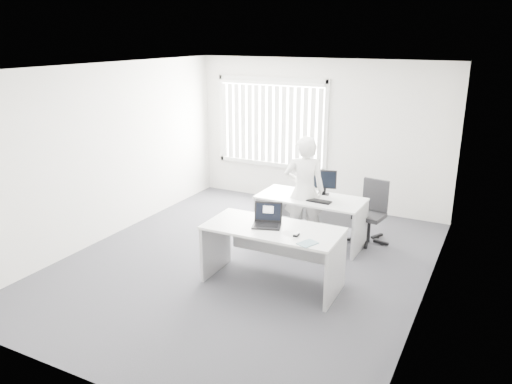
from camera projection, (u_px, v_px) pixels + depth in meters
The scene contains 18 objects.
ground at pixel (245, 263), 7.34m from camera, with size 6.00×6.00×0.00m, color #4B4B52.
wall_back at pixel (320, 134), 9.46m from camera, with size 5.00×0.02×2.80m, color silver.
wall_front at pixel (82, 251), 4.37m from camera, with size 5.00×0.02×2.80m, color silver.
wall_left at pixel (108, 152), 8.00m from camera, with size 0.02×6.00×2.80m, color silver.
wall_right at pixel (432, 197), 5.83m from camera, with size 0.02×6.00×2.80m, color silver.
ceiling at pixel (244, 67), 6.49m from camera, with size 5.00×6.00×0.02m, color silver.
window at pixel (271, 123), 9.81m from camera, with size 2.32×0.06×1.76m, color silver.
blinds at pixel (270, 125), 9.77m from camera, with size 2.20×0.10×1.50m, color white, non-canonical shape.
desk_near at pixel (272, 243), 6.55m from camera, with size 1.80×0.87×0.81m.
desk_far at pixel (311, 210), 7.91m from camera, with size 1.68×0.80×0.76m.
office_chair at pixel (370, 223), 8.04m from camera, with size 0.65×0.65×1.00m.
person at pixel (304, 191), 7.79m from camera, with size 0.64×0.42×1.75m, color white.
laptop at pixel (267, 216), 6.47m from camera, with size 0.37×0.33×0.29m, color black, non-canonical shape.
paper_sheet at pixel (292, 234), 6.27m from camera, with size 0.28×0.20×0.00m, color white.
mouse at pixel (296, 235), 6.20m from camera, with size 0.06×0.09×0.04m, color silver, non-canonical shape.
booklet at pixel (308, 243), 5.98m from camera, with size 0.16×0.23×0.01m, color silver.
keyboard at pixel (317, 201), 7.65m from camera, with size 0.45×0.15×0.02m, color black.
monitor at pixel (324, 182), 7.94m from camera, with size 0.40×0.12×0.40m, color black, non-canonical shape.
Camera 1 is at (3.18, -5.87, 3.22)m, focal length 35.00 mm.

